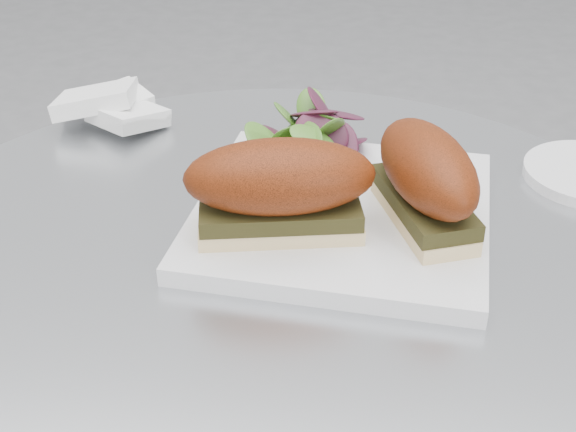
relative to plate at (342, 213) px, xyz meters
name	(u,v)px	position (x,y,z in m)	size (l,w,h in m)	color
plate	(342,213)	(0.00, 0.00, 0.00)	(0.25, 0.25, 0.02)	silver
sandwich_left	(280,187)	(-0.05, -0.05, 0.05)	(0.16, 0.09, 0.08)	#F4DC99
sandwich_right	(427,177)	(0.07, -0.02, 0.05)	(0.11, 0.15, 0.08)	#F4DC99
salad	(307,139)	(-0.04, 0.07, 0.03)	(0.12, 0.12, 0.05)	#558A2D
napkin	(113,116)	(-0.26, 0.17, 0.00)	(0.11, 0.11, 0.02)	white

